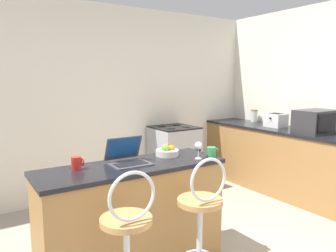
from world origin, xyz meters
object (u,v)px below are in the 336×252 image
object	(u,v)px
toaster	(276,120)
mug_green	(212,152)
bar_stool_near	(128,251)
laptop	(127,157)
bar_stool_far	(201,228)
fruit_bowl	(168,151)
mug_red	(77,163)
storage_jar	(254,116)
microwave	(316,121)
stove_range	(174,158)
wine_glass_short	(198,146)

from	to	relation	value
toaster	mug_green	world-z (taller)	toaster
bar_stool_near	toaster	distance (m)	3.29
laptop	bar_stool_far	bearing A→B (deg)	-61.63
fruit_bowl	mug_green	bearing A→B (deg)	-44.48
bar_stool_far	mug_red	bearing A→B (deg)	139.36
mug_green	storage_jar	xyz separation A→B (m)	(2.15, 1.48, 0.05)
microwave	mug_red	world-z (taller)	microwave
bar_stool_far	laptop	xyz separation A→B (m)	(-0.32, 0.59, 0.47)
bar_stool_near	stove_range	distance (m)	2.74
bar_stool_near	microwave	world-z (taller)	microwave
mug_red	storage_jar	xyz separation A→B (m)	(3.27, 1.21, 0.05)
mug_red	mug_green	distance (m)	1.15
microwave	mug_red	distance (m)	3.11
bar_stool_near	stove_range	world-z (taller)	bar_stool_near
stove_range	mug_green	world-z (taller)	mug_green
laptop	wine_glass_short	bearing A→B (deg)	-18.65
toaster	mug_red	world-z (taller)	toaster
stove_range	storage_jar	bearing A→B (deg)	-10.57
bar_stool_near	laptop	bearing A→B (deg)	63.82
microwave	mug_red	size ratio (longest dim) A/B	5.30
bar_stool_near	mug_green	world-z (taller)	bar_stool_near
toaster	stove_range	distance (m)	1.57
bar_stool_near	wine_glass_short	bearing A→B (deg)	23.89
bar_stool_far	mug_red	size ratio (longest dim) A/B	10.43
bar_stool_far	microwave	size ratio (longest dim) A/B	1.97
stove_range	wine_glass_short	world-z (taller)	wine_glass_short
microwave	stove_range	bearing A→B (deg)	130.38
bar_stool_near	bar_stool_far	distance (m)	0.60
microwave	mug_green	size ratio (longest dim) A/B	5.41
bar_stool_far	stove_range	world-z (taller)	bar_stool_far
mug_red	microwave	bearing A→B (deg)	0.53
toaster	laptop	bearing A→B (deg)	-165.69
stove_range	toaster	bearing A→B (deg)	-33.81
stove_range	mug_red	world-z (taller)	mug_red
storage_jar	bar_stool_near	bearing A→B (deg)	-149.75
stove_range	mug_green	xyz separation A→B (m)	(-0.77, -1.74, 0.51)
laptop	toaster	distance (m)	2.78
mug_green	fruit_bowl	world-z (taller)	fruit_bowl
laptop	storage_jar	world-z (taller)	laptop
bar_stool_near	mug_red	size ratio (longest dim) A/B	10.43
laptop	mug_green	world-z (taller)	laptop
toaster	mug_green	size ratio (longest dim) A/B	2.65
bar_stool_far	wine_glass_short	bearing A→B (deg)	55.05
bar_stool_far	toaster	xyz separation A→B (m)	(2.38, 1.27, 0.51)
stove_range	storage_jar	xyz separation A→B (m)	(1.38, -0.26, 0.56)
laptop	microwave	size ratio (longest dim) A/B	0.59
mug_green	fruit_bowl	distance (m)	0.40
bar_stool_far	storage_jar	world-z (taller)	storage_jar
laptop	wine_glass_short	distance (m)	0.62
stove_range	mug_red	bearing A→B (deg)	-142.17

